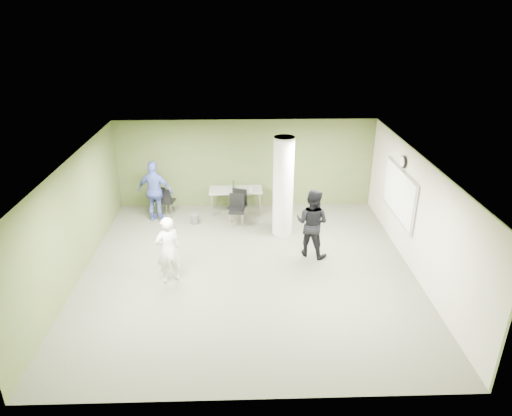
{
  "coord_description": "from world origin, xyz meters",
  "views": [
    {
      "loc": [
        -0.1,
        -9.57,
        5.94
      ],
      "look_at": [
        0.23,
        1.0,
        1.22
      ],
      "focal_mm": 32.0,
      "sensor_mm": 36.0,
      "label": 1
    }
  ],
  "objects_px": {
    "folding_table": "(236,191)",
    "man_blue": "(155,191)",
    "woman_white": "(168,250)",
    "man_black": "(312,223)",
    "chair_back_left": "(161,197)"
  },
  "relations": [
    {
      "from": "woman_white",
      "to": "chair_back_left",
      "type": "bearing_deg",
      "value": -106.4
    },
    {
      "from": "woman_white",
      "to": "folding_table",
      "type": "bearing_deg",
      "value": -139.62
    },
    {
      "from": "woman_white",
      "to": "man_black",
      "type": "bearing_deg",
      "value": 169.98
    },
    {
      "from": "woman_white",
      "to": "man_blue",
      "type": "distance_m",
      "value": 3.45
    },
    {
      "from": "woman_white",
      "to": "man_blue",
      "type": "xyz_separation_m",
      "value": [
        -0.86,
        3.34,
        0.1
      ]
    },
    {
      "from": "chair_back_left",
      "to": "woman_white",
      "type": "distance_m",
      "value": 3.95
    },
    {
      "from": "folding_table",
      "to": "man_blue",
      "type": "bearing_deg",
      "value": -169.87
    },
    {
      "from": "folding_table",
      "to": "man_blue",
      "type": "relative_size",
      "value": 0.89
    },
    {
      "from": "man_black",
      "to": "woman_white",
      "type": "bearing_deg",
      "value": 48.32
    },
    {
      "from": "chair_back_left",
      "to": "man_blue",
      "type": "xyz_separation_m",
      "value": [
        -0.05,
        -0.51,
        0.4
      ]
    },
    {
      "from": "man_black",
      "to": "folding_table",
      "type": "bearing_deg",
      "value": -23.93
    },
    {
      "from": "chair_back_left",
      "to": "man_black",
      "type": "bearing_deg",
      "value": 159.62
    },
    {
      "from": "folding_table",
      "to": "man_black",
      "type": "relative_size",
      "value": 0.91
    },
    {
      "from": "woman_white",
      "to": "man_blue",
      "type": "height_order",
      "value": "man_blue"
    },
    {
      "from": "man_blue",
      "to": "woman_white",
      "type": "bearing_deg",
      "value": 117.43
    }
  ]
}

